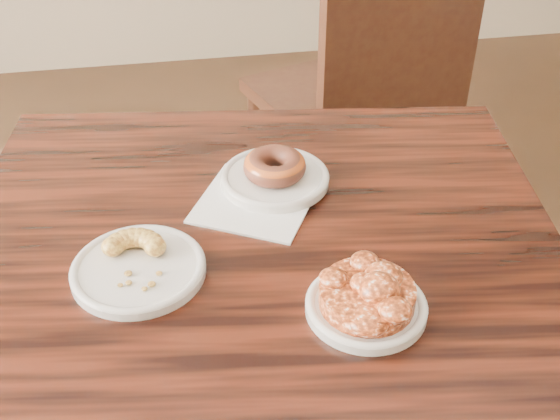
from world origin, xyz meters
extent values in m
cube|color=white|center=(-0.11, 0.32, 0.75)|extent=(0.22, 0.22, 0.00)
cylinder|color=silver|center=(-0.07, 0.36, 0.76)|extent=(0.17, 0.17, 0.01)
cylinder|color=silver|center=(-0.28, 0.19, 0.76)|extent=(0.17, 0.17, 0.01)
cylinder|color=silver|center=(-0.01, 0.07, 0.76)|extent=(0.15, 0.15, 0.01)
torus|color=#863813|center=(-0.07, 0.36, 0.78)|extent=(0.10, 0.10, 0.03)
camera|label=1|loc=(-0.21, -0.52, 1.36)|focal=45.00mm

